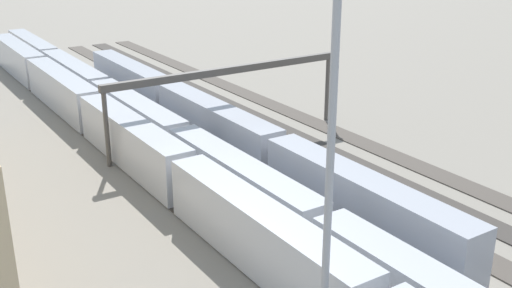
# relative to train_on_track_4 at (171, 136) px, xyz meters

# --- Properties ---
(ground_plane) EXTENTS (400.00, 400.00, 0.00)m
(ground_plane) POSITION_rel_train_on_track_4_xyz_m (-4.56, -7.50, -2.05)
(ground_plane) COLOR gray
(track_bed_0) EXTENTS (140.00, 2.80, 0.12)m
(track_bed_0) POSITION_rel_train_on_track_4_xyz_m (-4.56, -20.00, -1.99)
(track_bed_0) COLOR #4C443D
(track_bed_0) RESTS_ON ground_plane
(track_bed_1) EXTENTS (140.00, 2.80, 0.12)m
(track_bed_1) POSITION_rel_train_on_track_4_xyz_m (-4.56, -15.00, -1.99)
(track_bed_1) COLOR #3D3833
(track_bed_1) RESTS_ON ground_plane
(track_bed_2) EXTENTS (140.00, 2.80, 0.12)m
(track_bed_2) POSITION_rel_train_on_track_4_xyz_m (-4.56, -10.00, -1.99)
(track_bed_2) COLOR #4C443D
(track_bed_2) RESTS_ON ground_plane
(track_bed_3) EXTENTS (140.00, 2.80, 0.12)m
(track_bed_3) POSITION_rel_train_on_track_4_xyz_m (-4.56, -5.00, -1.99)
(track_bed_3) COLOR #4C443D
(track_bed_3) RESTS_ON ground_plane
(track_bed_4) EXTENTS (140.00, 2.80, 0.12)m
(track_bed_4) POSITION_rel_train_on_track_4_xyz_m (-4.56, 0.00, -1.99)
(track_bed_4) COLOR #4C443D
(track_bed_4) RESTS_ON ground_plane
(track_bed_5) EXTENTS (140.00, 2.80, 0.12)m
(track_bed_5) POSITION_rel_train_on_track_4_xyz_m (-4.56, 5.00, -1.99)
(track_bed_5) COLOR #3D3833
(track_bed_5) RESTS_ON ground_plane
(train_on_track_4) EXTENTS (139.00, 3.06, 4.40)m
(train_on_track_4) POSITION_rel_train_on_track_4_xyz_m (0.00, 0.00, 0.00)
(train_on_track_4) COLOR #1E6B9E
(train_on_track_4) RESTS_ON ground_plane
(train_on_track_5) EXTENTS (119.80, 3.00, 5.00)m
(train_on_track_5) POSITION_rel_train_on_track_4_xyz_m (-1.09, 5.00, 0.57)
(train_on_track_5) COLOR #B7BABF
(train_on_track_5) RESTS_ON ground_plane
(train_on_track_3) EXTENTS (71.40, 3.00, 5.00)m
(train_on_track_3) POSITION_rel_train_on_track_4_xyz_m (-0.99, -5.00, 0.57)
(train_on_track_3) COLOR #A8AAB2
(train_on_track_3) RESTS_ON ground_plane
(light_mast_1) EXTENTS (2.80, 0.70, 33.06)m
(light_mast_1) POSITION_rel_train_on_track_4_xyz_m (-35.53, 7.36, 18.44)
(light_mast_1) COLOR #9EA0A5
(light_mast_1) RESTS_ON ground_plane
(signal_gantry) EXTENTS (0.70, 30.00, 8.80)m
(signal_gantry) POSITION_rel_train_on_track_4_xyz_m (0.29, -7.50, 5.51)
(signal_gantry) COLOR #4C4742
(signal_gantry) RESTS_ON ground_plane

